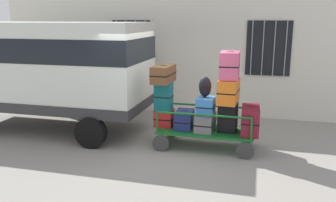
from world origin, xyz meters
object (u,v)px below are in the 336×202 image
at_px(suitcase_left_top, 163,74).
at_px(suitcase_center_middle, 206,106).
at_px(suitcase_center_bottom, 205,122).
at_px(suitcase_midright_middle, 229,91).
at_px(van, 50,65).
at_px(suitcase_midleft_bottom, 184,120).
at_px(suitcase_right_bottom, 250,120).
at_px(suitcase_left_bottom, 164,118).
at_px(suitcase_left_middle, 164,96).
at_px(suitcase_midright_top, 230,65).
at_px(suitcase_midright_bottom, 228,117).
at_px(luggage_cart, 205,133).
at_px(backpack, 205,87).

xyz_separation_m(suitcase_left_top, suitcase_center_middle, (0.95, -0.01, -0.65)).
height_order(suitcase_center_bottom, suitcase_midright_middle, suitcase_midright_middle).
bearing_deg(van, suitcase_midleft_bottom, -6.14).
height_order(suitcase_center_middle, suitcase_right_bottom, suitcase_center_middle).
relative_size(suitcase_left_bottom, suitcase_left_top, 0.52).
height_order(suitcase_midleft_bottom, suitcase_midright_middle, suitcase_midright_middle).
relative_size(suitcase_left_middle, suitcase_midright_top, 0.94).
height_order(suitcase_center_middle, suitcase_midright_top, suitcase_midright_top).
bearing_deg(suitcase_midright_bottom, suitcase_center_middle, -173.71).
xyz_separation_m(suitcase_left_middle, suitcase_center_bottom, (0.95, -0.02, -0.52)).
distance_m(suitcase_left_bottom, suitcase_midright_bottom, 1.44).
bearing_deg(suitcase_left_top, suitcase_right_bottom, 0.23).
xyz_separation_m(suitcase_left_middle, suitcase_left_top, (0.00, -0.02, 0.51)).
relative_size(suitcase_left_middle, suitcase_midright_bottom, 0.99).
height_order(suitcase_left_middle, suitcase_midright_bottom, suitcase_left_middle).
bearing_deg(van, suitcase_right_bottom, -4.44).
bearing_deg(suitcase_midleft_bottom, luggage_cart, 1.00).
relative_size(suitcase_left_top, suitcase_center_bottom, 1.12).
bearing_deg(suitcase_right_bottom, suitcase_center_bottom, -179.35).
distance_m(luggage_cart, suitcase_right_bottom, 1.02).
bearing_deg(suitcase_midright_bottom, suitcase_right_bottom, -3.63).
distance_m(luggage_cart, suitcase_left_middle, 1.23).
relative_size(suitcase_midright_top, suitcase_right_bottom, 0.93).
xyz_separation_m(suitcase_left_top, backpack, (0.92, 0.02, -0.25)).
bearing_deg(suitcase_center_bottom, suitcase_center_middle, -90.00).
distance_m(suitcase_midright_bottom, suitcase_right_bottom, 0.48).
height_order(suitcase_left_top, suitcase_center_bottom, suitcase_left_top).
bearing_deg(suitcase_left_top, suitcase_midleft_bottom, 1.57).
bearing_deg(van, suitcase_left_middle, -7.05).
relative_size(suitcase_center_middle, backpack, 1.07).
bearing_deg(suitcase_center_bottom, suitcase_left_bottom, 176.45).
xyz_separation_m(suitcase_midleft_bottom, suitcase_center_middle, (0.48, -0.03, 0.36)).
bearing_deg(suitcase_midright_top, suitcase_left_top, -178.70).
bearing_deg(luggage_cart, suitcase_left_top, -178.72).
bearing_deg(suitcase_left_bottom, suitcase_left_middle, -90.00).
bearing_deg(suitcase_midright_top, suitcase_midright_bottom, 90.00).
relative_size(suitcase_left_bottom, suitcase_midright_top, 0.61).
relative_size(van, suitcase_midright_top, 7.22).
xyz_separation_m(suitcase_center_bottom, backpack, (-0.03, 0.02, 0.78)).
bearing_deg(suitcase_left_top, suitcase_center_bottom, -0.19).
distance_m(suitcase_left_top, backpack, 0.96).
relative_size(suitcase_left_top, suitcase_midright_top, 1.17).
distance_m(suitcase_left_middle, suitcase_midright_bottom, 1.48).
bearing_deg(luggage_cart, suitcase_left_middle, -179.64).
height_order(suitcase_left_middle, suitcase_left_top, suitcase_left_top).
xyz_separation_m(suitcase_center_bottom, suitcase_center_middle, (0.00, -0.01, 0.37)).
height_order(luggage_cart, suitcase_center_bottom, suitcase_center_bottom).
bearing_deg(luggage_cart, suitcase_midright_bottom, 1.98).
bearing_deg(suitcase_midright_middle, luggage_cart, -179.14).
bearing_deg(suitcase_left_bottom, backpack, -2.51).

